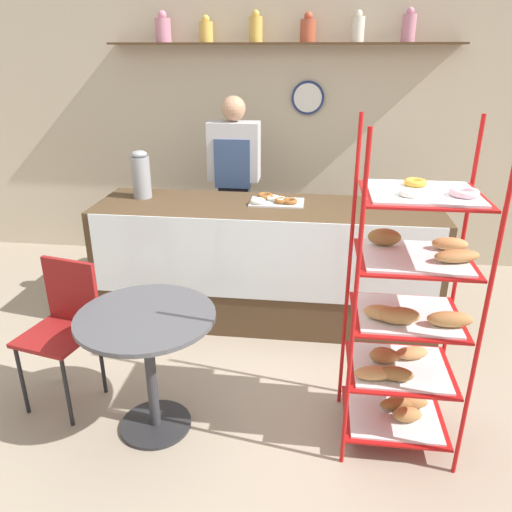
{
  "coord_description": "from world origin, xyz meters",
  "views": [
    {
      "loc": [
        0.37,
        -2.59,
        2.04
      ],
      "look_at": [
        0.0,
        0.35,
        0.8
      ],
      "focal_mm": 35.0,
      "sensor_mm": 36.0,
      "label": 1
    }
  ],
  "objects_px": {
    "pastry_rack": "(407,320)",
    "cafe_chair": "(65,318)",
    "person_worker": "(235,186)",
    "coffee_carafe": "(141,175)",
    "donut_tray_counter": "(275,200)",
    "cafe_table": "(148,344)"
  },
  "relations": [
    {
      "from": "pastry_rack",
      "to": "cafe_chair",
      "type": "xyz_separation_m",
      "value": [
        -1.95,
        0.12,
        -0.19
      ]
    },
    {
      "from": "person_worker",
      "to": "coffee_carafe",
      "type": "xyz_separation_m",
      "value": [
        -0.65,
        -0.53,
        0.21
      ]
    },
    {
      "from": "person_worker",
      "to": "donut_tray_counter",
      "type": "distance_m",
      "value": 0.68
    },
    {
      "from": "cafe_chair",
      "to": "donut_tray_counter",
      "type": "relative_size",
      "value": 2.18
    },
    {
      "from": "person_worker",
      "to": "cafe_chair",
      "type": "height_order",
      "value": "person_worker"
    },
    {
      "from": "pastry_rack",
      "to": "donut_tray_counter",
      "type": "bearing_deg",
      "value": 120.93
    },
    {
      "from": "pastry_rack",
      "to": "person_worker",
      "type": "distance_m",
      "value": 2.26
    },
    {
      "from": "cafe_chair",
      "to": "donut_tray_counter",
      "type": "bearing_deg",
      "value": 59.77
    },
    {
      "from": "cafe_chair",
      "to": "coffee_carafe",
      "type": "distance_m",
      "value": 1.38
    },
    {
      "from": "coffee_carafe",
      "to": "cafe_chair",
      "type": "bearing_deg",
      "value": -94.18
    },
    {
      "from": "cafe_table",
      "to": "cafe_chair",
      "type": "height_order",
      "value": "cafe_chair"
    },
    {
      "from": "person_worker",
      "to": "donut_tray_counter",
      "type": "xyz_separation_m",
      "value": [
        0.4,
        -0.55,
        0.05
      ]
    },
    {
      "from": "pastry_rack",
      "to": "coffee_carafe",
      "type": "distance_m",
      "value": 2.34
    },
    {
      "from": "cafe_table",
      "to": "cafe_chair",
      "type": "distance_m",
      "value": 0.63
    },
    {
      "from": "person_worker",
      "to": "cafe_table",
      "type": "distance_m",
      "value": 2.03
    },
    {
      "from": "person_worker",
      "to": "cafe_chair",
      "type": "distance_m",
      "value": 1.96
    },
    {
      "from": "person_worker",
      "to": "donut_tray_counter",
      "type": "bearing_deg",
      "value": -53.95
    },
    {
      "from": "donut_tray_counter",
      "to": "cafe_chair",
      "type": "bearing_deg",
      "value": -132.97
    },
    {
      "from": "cafe_chair",
      "to": "donut_tray_counter",
      "type": "height_order",
      "value": "donut_tray_counter"
    },
    {
      "from": "cafe_table",
      "to": "person_worker",
      "type": "bearing_deg",
      "value": 85.63
    },
    {
      "from": "pastry_rack",
      "to": "person_worker",
      "type": "bearing_deg",
      "value": 122.48
    },
    {
      "from": "cafe_table",
      "to": "pastry_rack",
      "type": "bearing_deg",
      "value": 4.08
    }
  ]
}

